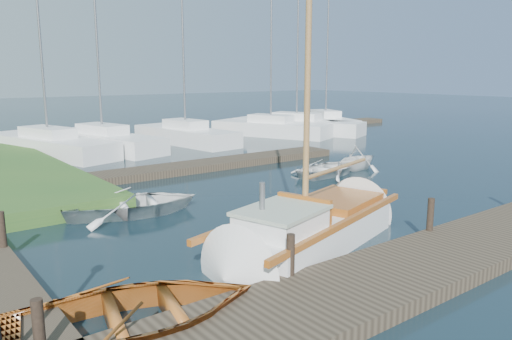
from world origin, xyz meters
TOP-DOWN VIEW (x-y plane):
  - ground at (0.00, 0.00)m, footprint 160.00×160.00m
  - near_dock at (0.00, -6.00)m, footprint 18.00×2.20m
  - far_dock at (2.00, 6.50)m, footprint 14.00×1.60m
  - pontoon at (10.00, 16.00)m, footprint 30.00×1.60m
  - mooring_post_0 at (-7.50, -5.00)m, footprint 0.16×0.16m
  - mooring_post_1 at (-3.00, -5.00)m, footprint 0.16×0.16m
  - mooring_post_2 at (1.50, -5.00)m, footprint 0.16×0.16m
  - mooring_post_4 at (-7.00, 0.00)m, footprint 0.16×0.16m
  - sailboat at (-0.86, -3.37)m, footprint 7.41×3.90m
  - dinghy at (-6.06, -4.70)m, footprint 4.73×3.83m
  - tender_a at (-3.24, 1.78)m, footprint 4.46×3.68m
  - tender_c at (5.59, 2.37)m, footprint 3.66×2.90m
  - tender_d at (7.27, 2.35)m, footprint 2.37×2.08m
  - marina_boat_0 at (-2.11, 14.53)m, footprint 4.61×9.19m
  - marina_boat_1 at (0.61, 14.32)m, footprint 4.12×8.56m
  - marina_boat_2 at (5.45, 13.96)m, footprint 3.16×7.79m
  - marina_boat_4 at (11.69, 13.71)m, footprint 5.12×8.15m
  - marina_boat_5 at (14.21, 13.99)m, footprint 5.67×9.39m
  - marina_boat_6 at (17.47, 14.42)m, footprint 4.39×7.19m

SIDE VIEW (x-z plane):
  - ground at x=0.00m, z-range 0.00..0.00m
  - near_dock at x=0.00m, z-range 0.00..0.30m
  - far_dock at x=2.00m, z-range 0.00..0.30m
  - pontoon at x=10.00m, z-range 0.00..0.30m
  - tender_c at x=5.59m, z-range 0.00..0.68m
  - sailboat at x=-0.86m, z-range -4.57..5.26m
  - tender_a at x=-3.24m, z-range 0.00..0.80m
  - dinghy at x=-6.06m, z-range 0.00..0.86m
  - marina_boat_4 at x=11.69m, z-range -4.28..5.40m
  - marina_boat_1 at x=0.61m, z-range -4.82..5.95m
  - marina_boat_5 at x=14.21m, z-range -5.37..6.51m
  - marina_boat_0 at x=-2.11m, z-range -5.43..6.58m
  - marina_boat_6 at x=17.47m, z-range -4.75..5.90m
  - marina_boat_2 at x=5.45m, z-range -5.38..6.54m
  - tender_d at x=7.27m, z-range 0.00..1.18m
  - mooring_post_0 at x=-7.50m, z-range 0.30..1.10m
  - mooring_post_1 at x=-3.00m, z-range 0.30..1.10m
  - mooring_post_2 at x=1.50m, z-range 0.30..1.10m
  - mooring_post_4 at x=-7.00m, z-range 0.30..1.10m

